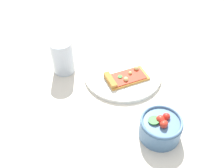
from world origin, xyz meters
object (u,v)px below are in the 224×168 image
at_px(plate, 123,74).
at_px(pizza_slice_main, 124,78).
at_px(salad_bowl, 160,127).
at_px(soda_glass, 63,58).

xyz_separation_m(plate, pizza_slice_main, (0.01, 0.03, 0.01)).
bearing_deg(plate, pizza_slice_main, 69.17).
relative_size(plate, pizza_slice_main, 1.88).
xyz_separation_m(plate, salad_bowl, (0.03, 0.27, 0.03)).
bearing_deg(salad_bowl, pizza_slice_main, -93.67).
relative_size(salad_bowl, soda_glass, 0.97).
bearing_deg(salad_bowl, plate, -95.84).
height_order(pizza_slice_main, salad_bowl, salad_bowl).
distance_m(plate, soda_glass, 0.22).
relative_size(plate, salad_bowl, 2.32).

